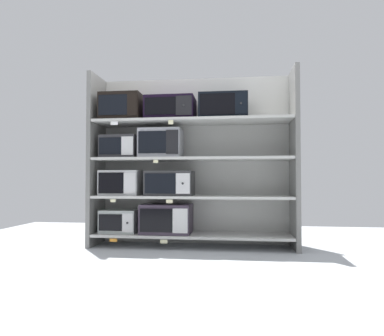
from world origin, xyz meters
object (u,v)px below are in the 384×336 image
(microwave_3, at_px, (170,183))
(microwave_4, at_px, (121,147))
(microwave_1, at_px, (167,219))
(microwave_8, at_px, (223,107))
(microwave_2, at_px, (122,183))
(microwave_5, at_px, (161,144))
(microwave_7, at_px, (171,109))
(microwave_0, at_px, (120,221))
(microwave_6, at_px, (123,108))

(microwave_3, bearing_deg, microwave_4, 179.98)
(microwave_1, xyz_separation_m, microwave_8, (0.66, -0.00, 1.29))
(microwave_2, relative_size, microwave_5, 0.95)
(microwave_7, bearing_deg, microwave_5, -179.96)
(microwave_0, bearing_deg, microwave_7, -0.00)
(microwave_4, bearing_deg, microwave_7, 0.00)
(microwave_0, distance_m, microwave_7, 1.45)
(microwave_0, distance_m, microwave_2, 0.45)
(microwave_1, bearing_deg, microwave_3, -0.20)
(microwave_0, height_order, microwave_3, microwave_3)
(microwave_2, distance_m, microwave_4, 0.43)
(microwave_6, bearing_deg, microwave_7, 0.00)
(microwave_7, distance_m, microwave_8, 0.62)
(microwave_3, relative_size, microwave_8, 0.98)
(microwave_0, relative_size, microwave_3, 0.79)
(microwave_1, relative_size, microwave_6, 1.19)
(microwave_1, relative_size, microwave_7, 1.01)
(microwave_5, relative_size, microwave_6, 1.01)
(microwave_2, relative_size, microwave_8, 0.84)
(microwave_4, bearing_deg, microwave_8, -0.02)
(microwave_2, relative_size, microwave_7, 0.81)
(microwave_6, bearing_deg, microwave_1, -0.01)
(microwave_0, xyz_separation_m, microwave_2, (0.02, -0.00, 0.45))
(microwave_6, bearing_deg, microwave_8, -0.02)
(microwave_2, bearing_deg, microwave_4, 179.07)
(microwave_3, relative_size, microwave_4, 1.27)
(microwave_0, distance_m, microwave_8, 1.81)
(microwave_0, bearing_deg, microwave_8, -0.02)
(microwave_4, bearing_deg, microwave_1, -0.01)
(microwave_1, xyz_separation_m, microwave_7, (0.05, 0.00, 1.28))
(microwave_3, xyz_separation_m, microwave_4, (-0.60, 0.00, 0.43))
(microwave_4, bearing_deg, microwave_3, -0.02)
(microwave_3, bearing_deg, microwave_1, 179.80)
(microwave_0, relative_size, microwave_5, 0.88)
(microwave_1, distance_m, microwave_6, 1.41)
(microwave_1, xyz_separation_m, microwave_6, (-0.54, 0.00, 1.31))
(microwave_1, bearing_deg, microwave_6, 179.99)
(microwave_0, xyz_separation_m, microwave_7, (0.61, -0.00, 1.32))
(microwave_5, bearing_deg, microwave_8, -0.03)
(microwave_3, bearing_deg, microwave_5, 179.89)
(microwave_1, height_order, microwave_7, microwave_7)
(microwave_0, distance_m, microwave_1, 0.56)
(microwave_0, height_order, microwave_4, microwave_4)
(microwave_1, bearing_deg, microwave_5, 179.94)
(microwave_4, bearing_deg, microwave_5, -0.00)
(microwave_7, relative_size, microwave_8, 1.03)
(microwave_1, height_order, microwave_4, microwave_4)
(microwave_4, bearing_deg, microwave_0, 23.17)
(microwave_4, xyz_separation_m, microwave_6, (0.03, 0.00, 0.47))
(microwave_6, distance_m, microwave_7, 0.58)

